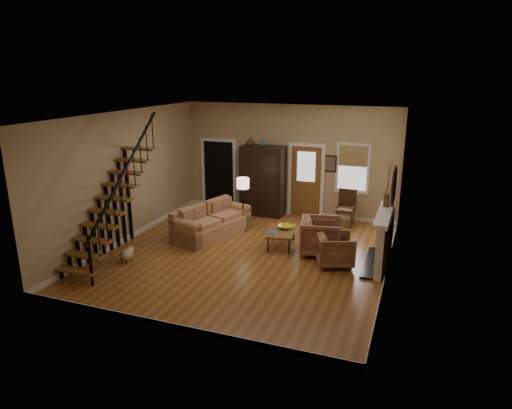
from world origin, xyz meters
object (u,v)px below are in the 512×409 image
(side_chair, at_px, (346,208))
(coffee_table, at_px, (281,238))
(armoire, at_px, (263,181))
(armchair_right, at_px, (321,236))
(floor_lamp, at_px, (243,204))
(armchair_left, at_px, (335,250))
(sofa, at_px, (212,221))

(side_chair, bearing_deg, coffee_table, -119.94)
(armoire, bearing_deg, armchair_right, -46.43)
(armoire, distance_m, side_chair, 2.61)
(floor_lamp, bearing_deg, armoire, 89.36)
(coffee_table, bearing_deg, armchair_right, -7.27)
(armchair_left, bearing_deg, side_chair, -14.67)
(armchair_right, bearing_deg, sofa, 75.65)
(armoire, distance_m, floor_lamp, 1.59)
(side_chair, bearing_deg, sofa, -146.70)
(armchair_right, relative_size, side_chair, 0.94)
(armchair_right, xyz_separation_m, floor_lamp, (-2.36, 0.91, 0.30))
(armoire, xyz_separation_m, side_chair, (2.55, -0.20, -0.54))
(coffee_table, height_order, armchair_right, armchair_right)
(floor_lamp, bearing_deg, side_chair, 27.82)
(floor_lamp, bearing_deg, armchair_left, -27.34)
(armoire, height_order, sofa, armoire)
(sofa, relative_size, floor_lamp, 1.48)
(sofa, distance_m, coffee_table, 1.95)
(armoire, relative_size, sofa, 0.96)
(sofa, xyz_separation_m, armchair_left, (3.41, -0.73, -0.04))
(armchair_right, bearing_deg, floor_lamp, 58.16)
(armoire, distance_m, armchair_left, 4.17)
(coffee_table, distance_m, armchair_left, 1.63)
(armoire, distance_m, armchair_right, 3.45)
(armchair_right, bearing_deg, armoire, 32.77)
(coffee_table, relative_size, floor_lamp, 0.74)
(sofa, bearing_deg, coffee_table, 15.09)
(armoire, xyz_separation_m, armchair_right, (2.34, -2.46, -0.61))
(coffee_table, bearing_deg, floor_lamp, 149.86)
(armoire, height_order, coffee_table, armoire)
(armchair_right, xyz_separation_m, side_chair, (0.21, 2.26, 0.07))
(coffee_table, distance_m, side_chair, 2.48)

